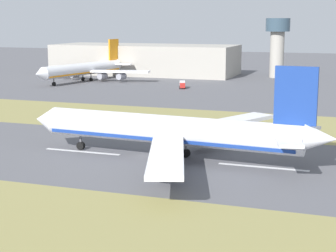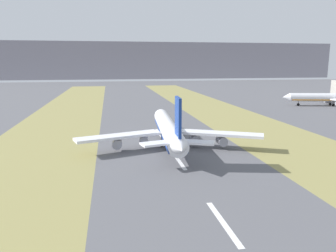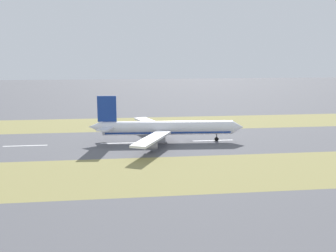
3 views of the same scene
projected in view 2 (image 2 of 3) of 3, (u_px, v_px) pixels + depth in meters
name	position (u px, v px, depth m)	size (l,w,h in m)	color
ground_plane	(165.00, 141.00, 125.11)	(800.00, 800.00, 0.00)	#56565B
grass_median_west	(41.00, 146.00, 117.31)	(40.00, 600.00, 0.01)	olive
grass_median_east	(274.00, 136.00, 132.90)	(40.00, 600.00, 0.01)	olive
centreline_dash_near	(223.00, 223.00, 61.61)	(1.20, 18.00, 0.01)	silver
centreline_dash_mid	(179.00, 161.00, 100.25)	(1.20, 18.00, 0.01)	silver
centreline_dash_far	(159.00, 133.00, 138.88)	(1.20, 18.00, 0.01)	silver
airplane_main_jet	(169.00, 130.00, 116.58)	(63.99, 67.22, 20.20)	white
airplane_parked_apron	(331.00, 98.00, 224.90)	(63.20, 59.51, 19.12)	white
mountain_ridge	(119.00, 61.00, 621.22)	(800.00, 120.00, 64.29)	gray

